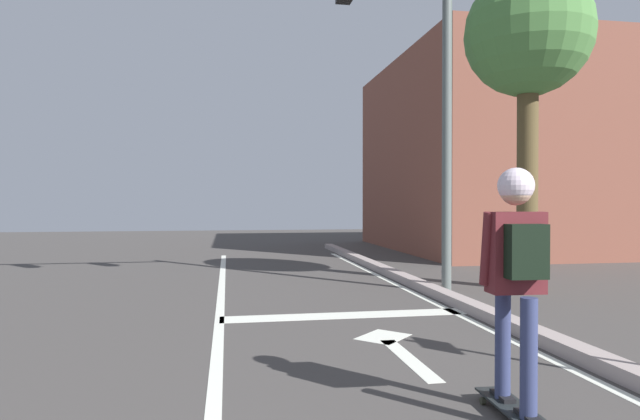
{
  "coord_description": "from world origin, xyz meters",
  "views": [
    {
      "loc": [
        0.09,
        0.7,
        1.49
      ],
      "look_at": [
        1.32,
        7.76,
        1.39
      ],
      "focal_mm": 30.05,
      "sensor_mm": 36.0,
      "label": 1
    }
  ],
  "objects_px": {
    "skater": "(517,256)",
    "traffic_signal_mast": "(366,42)",
    "skateboard": "(515,410)",
    "roadside_tree": "(528,40)"
  },
  "relations": [
    {
      "from": "skateboard",
      "to": "skater",
      "type": "bearing_deg",
      "value": -93.22
    },
    {
      "from": "skateboard",
      "to": "traffic_signal_mast",
      "type": "relative_size",
      "value": 0.15
    },
    {
      "from": "skater",
      "to": "roadside_tree",
      "type": "bearing_deg",
      "value": 58.33
    },
    {
      "from": "skateboard",
      "to": "skater",
      "type": "relative_size",
      "value": 0.52
    },
    {
      "from": "skater",
      "to": "traffic_signal_mast",
      "type": "height_order",
      "value": "traffic_signal_mast"
    },
    {
      "from": "traffic_signal_mast",
      "to": "roadside_tree",
      "type": "distance_m",
      "value": 2.87
    },
    {
      "from": "skater",
      "to": "roadside_tree",
      "type": "relative_size",
      "value": 0.3
    },
    {
      "from": "skater",
      "to": "traffic_signal_mast",
      "type": "xyz_separation_m",
      "value": [
        0.27,
        5.03,
        2.95
      ]
    },
    {
      "from": "skateboard",
      "to": "traffic_signal_mast",
      "type": "bearing_deg",
      "value": 86.91
    },
    {
      "from": "roadside_tree",
      "to": "skateboard",
      "type": "bearing_deg",
      "value": -121.74
    }
  ]
}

